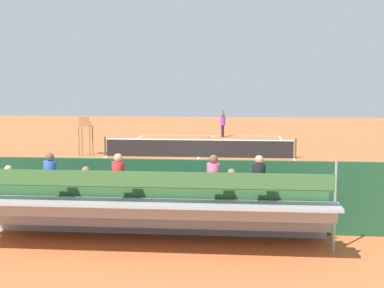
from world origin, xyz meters
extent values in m
plane|color=#BC6033|center=(0.00, 0.00, 0.00)|extent=(60.00, 60.00, 0.00)
cube|color=white|center=(0.00, -11.00, 0.00)|extent=(10.00, 0.10, 0.01)
cube|color=white|center=(0.00, 11.00, 0.00)|extent=(10.00, 0.10, 0.01)
cube|color=white|center=(-5.00, 0.00, 0.00)|extent=(0.10, 22.00, 0.01)
cube|color=white|center=(5.00, 0.00, 0.00)|extent=(0.10, 22.00, 0.01)
cube|color=white|center=(0.00, -6.05, 0.00)|extent=(7.50, 0.10, 0.01)
cube|color=white|center=(0.00, 6.05, 0.00)|extent=(7.50, 0.10, 0.01)
cube|color=white|center=(0.00, 0.00, 0.00)|extent=(0.10, 12.10, 0.01)
cube|color=white|center=(0.00, -11.00, 0.00)|extent=(0.10, 0.30, 0.01)
cube|color=black|center=(0.00, 0.00, 0.46)|extent=(10.00, 0.02, 0.91)
cube|color=white|center=(0.00, 0.00, 0.94)|extent=(10.00, 0.04, 0.06)
cylinder|color=#2D5133|center=(-5.10, 0.00, 0.54)|extent=(0.10, 0.10, 1.07)
cylinder|color=#2D5133|center=(5.10, 0.00, 0.54)|extent=(0.10, 0.10, 1.07)
cube|color=#1E4C2D|center=(0.00, 14.00, 1.00)|extent=(18.00, 0.16, 2.00)
cube|color=#9EA0A5|center=(0.00, 14.35, 0.23)|extent=(9.00, 0.10, 0.45)
cube|color=#9EA0A5|center=(0.00, 14.70, 0.41)|extent=(9.00, 0.80, 0.08)
cube|color=#9EA0A5|center=(0.00, 14.32, 0.23)|extent=(9.00, 0.04, 0.45)
cube|color=#386B38|center=(0.00, 14.80, 0.83)|extent=(8.60, 0.36, 0.04)
cube|color=#386B38|center=(0.00, 14.98, 1.03)|extent=(8.60, 0.03, 0.36)
cube|color=#9EA0A5|center=(0.00, 15.50, 0.86)|extent=(9.00, 0.80, 0.08)
cube|color=#9EA0A5|center=(0.00, 15.12, 0.68)|extent=(9.00, 0.04, 0.45)
cube|color=#386B38|center=(0.00, 15.60, 1.28)|extent=(8.60, 0.36, 0.04)
cube|color=#386B38|center=(0.00, 15.78, 1.48)|extent=(8.60, 0.03, 0.36)
cube|color=#9EA0A5|center=(0.00, 16.30, 1.31)|extent=(9.00, 0.80, 0.08)
cube|color=#9EA0A5|center=(0.00, 15.92, 1.12)|extent=(9.00, 0.04, 0.45)
cube|color=#386B38|center=(0.00, 16.40, 1.73)|extent=(8.60, 0.36, 0.04)
cube|color=#386B38|center=(0.00, 16.58, 1.93)|extent=(8.60, 0.03, 0.36)
cylinder|color=#9EA0A5|center=(-4.50, 15.50, 1.18)|extent=(0.06, 0.06, 2.35)
cube|color=#2D2D33|center=(2.22, 16.23, 1.77)|extent=(0.32, 0.40, 0.12)
cylinder|color=blue|center=(2.22, 16.35, 2.06)|extent=(0.30, 0.30, 0.45)
sphere|color=brown|center=(2.22, 16.35, 2.38)|extent=(0.20, 0.20, 0.20)
cube|color=#2D2D33|center=(1.60, 15.43, 1.32)|extent=(0.32, 0.40, 0.12)
cylinder|color=white|center=(1.60, 15.55, 1.60)|extent=(0.30, 0.30, 0.45)
sphere|color=#8C6647|center=(1.60, 15.55, 1.93)|extent=(0.20, 0.20, 0.20)
cube|color=#2D2D33|center=(3.60, 15.43, 1.32)|extent=(0.32, 0.40, 0.12)
cylinder|color=#9399A3|center=(3.60, 15.55, 1.60)|extent=(0.30, 0.30, 0.45)
sphere|color=tan|center=(3.60, 15.55, 1.93)|extent=(0.20, 0.20, 0.20)
cube|color=#2D2D33|center=(-2.01, 15.43, 1.32)|extent=(0.32, 0.40, 0.12)
cylinder|color=pink|center=(-2.01, 15.55, 1.60)|extent=(0.30, 0.30, 0.45)
sphere|color=#8C6647|center=(-2.01, 15.55, 1.93)|extent=(0.20, 0.20, 0.20)
cube|color=#2D2D33|center=(-1.61, 16.23, 1.77)|extent=(0.32, 0.40, 0.12)
cylinder|color=pink|center=(-1.61, 16.35, 2.06)|extent=(0.30, 0.30, 0.45)
sphere|color=brown|center=(-1.61, 16.35, 2.38)|extent=(0.20, 0.20, 0.20)
cube|color=#2D2D33|center=(0.60, 16.23, 1.77)|extent=(0.32, 0.40, 0.12)
cylinder|color=red|center=(0.60, 16.35, 2.06)|extent=(0.30, 0.30, 0.45)
sphere|color=tan|center=(0.60, 16.35, 2.38)|extent=(0.20, 0.20, 0.20)
cube|color=#2D2D33|center=(2.57, 14.63, 0.87)|extent=(0.32, 0.40, 0.12)
cylinder|color=red|center=(2.57, 14.75, 1.16)|extent=(0.30, 0.30, 0.45)
sphere|color=#8C6647|center=(2.57, 14.75, 1.48)|extent=(0.20, 0.20, 0.20)
cube|color=#2D2D33|center=(-0.69, 14.63, 0.87)|extent=(0.32, 0.40, 0.12)
cylinder|color=purple|center=(-0.69, 14.75, 1.16)|extent=(0.30, 0.30, 0.45)
sphere|color=tan|center=(-0.69, 14.75, 1.48)|extent=(0.20, 0.20, 0.20)
cube|color=#2D2D33|center=(-2.64, 16.23, 1.77)|extent=(0.32, 0.40, 0.12)
cylinder|color=black|center=(-2.64, 16.35, 2.06)|extent=(0.30, 0.30, 0.45)
sphere|color=tan|center=(-2.64, 16.35, 2.38)|extent=(0.20, 0.20, 0.20)
cube|color=#2D2D33|center=(-3.21, 14.63, 0.87)|extent=(0.32, 0.40, 0.12)
cylinder|color=#9399A3|center=(-3.21, 14.75, 1.16)|extent=(0.30, 0.30, 0.45)
sphere|color=beige|center=(-3.21, 14.75, 1.48)|extent=(0.20, 0.20, 0.20)
cylinder|color=olive|center=(5.90, -0.42, 0.80)|extent=(0.07, 0.07, 1.60)
cylinder|color=olive|center=(6.50, -0.42, 0.80)|extent=(0.07, 0.07, 1.60)
cylinder|color=olive|center=(5.90, 0.18, 0.80)|extent=(0.07, 0.07, 1.60)
cylinder|color=olive|center=(6.50, 0.18, 0.80)|extent=(0.07, 0.07, 1.60)
cube|color=olive|center=(6.20, -0.12, 1.63)|extent=(0.56, 0.56, 0.06)
cube|color=olive|center=(6.20, 0.12, 1.90)|extent=(0.56, 0.06, 0.48)
cube|color=olive|center=(5.94, -0.12, 1.78)|extent=(0.04, 0.48, 0.04)
cube|color=olive|center=(6.46, -0.12, 1.78)|extent=(0.04, 0.48, 0.04)
cube|color=#33383D|center=(-3.32, 13.20, 0.45)|extent=(1.80, 0.40, 0.05)
cylinder|color=#33383D|center=(-4.07, 13.20, 0.23)|extent=(0.06, 0.06, 0.45)
cylinder|color=#33383D|center=(-2.57, 13.20, 0.23)|extent=(0.06, 0.06, 0.45)
cube|color=#33383D|center=(-3.32, 13.38, 0.75)|extent=(1.80, 0.04, 0.36)
cube|color=#334C8C|center=(-1.71, 13.40, 0.18)|extent=(0.90, 0.36, 0.36)
cylinder|color=black|center=(-0.90, -10.21, 0.42)|extent=(0.14, 0.14, 0.85)
cylinder|color=black|center=(-0.97, -10.00, 0.42)|extent=(0.14, 0.14, 0.85)
cylinder|color=purple|center=(-0.93, -10.11, 1.15)|extent=(0.46, 0.46, 0.60)
sphere|color=brown|center=(-0.93, -10.11, 1.56)|extent=(0.22, 0.22, 0.22)
cylinder|color=brown|center=(-1.01, -9.90, 1.65)|extent=(0.26, 0.17, 0.55)
cylinder|color=brown|center=(-0.86, -10.31, 1.18)|extent=(0.12, 0.12, 0.50)
cylinder|color=black|center=(-0.02, -9.75, 0.01)|extent=(0.25, 0.18, 0.03)
torus|color=#D8CC4C|center=(-0.24, -9.90, 0.01)|extent=(0.42, 0.42, 0.02)
cylinder|color=white|center=(-0.24, -9.90, 0.01)|extent=(0.25, 0.25, 0.00)
sphere|color=#CCDB33|center=(0.65, -7.74, 0.03)|extent=(0.07, 0.07, 0.07)
camera|label=1|loc=(-2.22, 28.48, 4.21)|focal=50.56mm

